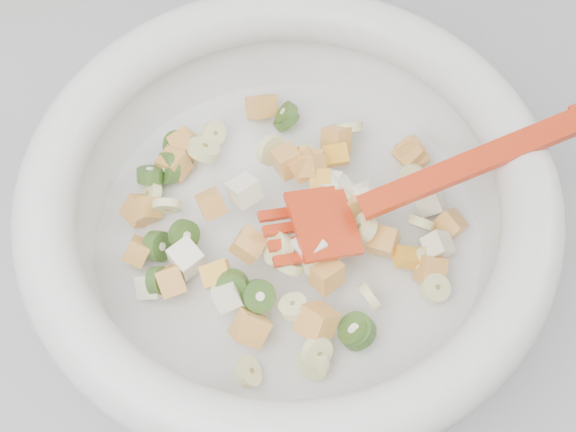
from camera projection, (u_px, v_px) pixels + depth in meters
name	position (u px, v px, depth m)	size (l,w,h in m)	color
counter	(266.00, 356.00, 1.04)	(2.00, 0.60, 0.90)	gray
mixing_bowl	(288.00, 207.00, 0.57)	(0.44, 0.41, 0.13)	silver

